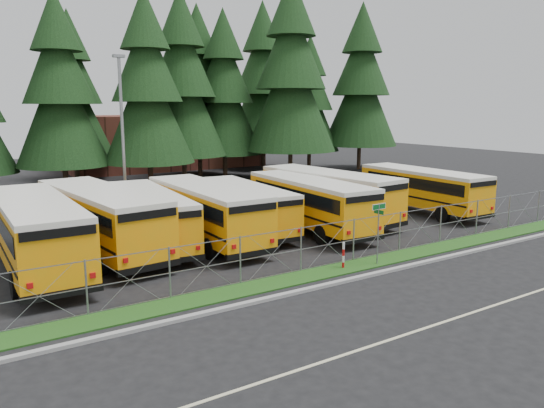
{
  "coord_description": "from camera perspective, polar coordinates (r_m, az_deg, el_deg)",
  "views": [
    {
      "loc": [
        -17.06,
        -18.8,
        7.09
      ],
      "look_at": [
        -2.24,
        4.0,
        2.03
      ],
      "focal_mm": 35.0,
      "sensor_mm": 36.0,
      "label": 1
    }
  ],
  "objects": [
    {
      "name": "ground",
      "position": [
        26.36,
        8.89,
        -5.2
      ],
      "size": [
        120.0,
        120.0,
        0.0
      ],
      "primitive_type": "plane",
      "color": "black",
      "rests_on": "ground"
    },
    {
      "name": "brick_building",
      "position": [
        63.29,
        -11.67,
        6.61
      ],
      "size": [
        22.0,
        10.0,
        6.0
      ],
      "primitive_type": "cube",
      "color": "brown",
      "rests_on": "ground"
    },
    {
      "name": "bus_east",
      "position": [
        37.06,
        15.41,
        1.4
      ],
      "size": [
        2.96,
        11.15,
        2.9
      ],
      "primitive_type": null,
      "rotation": [
        0.0,
        0.0,
        -0.03
      ],
      "color": "orange",
      "rests_on": "ground"
    },
    {
      "name": "conifer_6",
      "position": [
        52.67,
        -5.19,
        11.62
      ],
      "size": [
        7.35,
        7.35,
        16.25
      ],
      "primitive_type": null,
      "color": "black",
      "rests_on": "ground"
    },
    {
      "name": "street_sign",
      "position": [
        24.1,
        11.38,
        -1.79
      ],
      "size": [
        0.84,
        0.55,
        2.81
      ],
      "color": "gray",
      "rests_on": "ground"
    },
    {
      "name": "bus_3",
      "position": [
        28.18,
        -7.46,
        -0.97
      ],
      "size": [
        2.89,
        11.58,
        3.03
      ],
      "primitive_type": null,
      "rotation": [
        0.0,
        0.0,
        -0.01
      ],
      "color": "orange",
      "rests_on": "ground"
    },
    {
      "name": "light_standard",
      "position": [
        34.48,
        -15.78,
        7.5
      ],
      "size": [
        0.7,
        0.35,
        10.14
      ],
      "color": "gray",
      "rests_on": "ground"
    },
    {
      "name": "conifer_13",
      "position": [
        60.86,
        -1.0,
        12.55
      ],
      "size": [
        8.35,
        8.35,
        18.47
      ],
      "primitive_type": null,
      "color": "black",
      "rests_on": "ground"
    },
    {
      "name": "conifer_8",
      "position": [
        59.45,
        4.08,
        10.72
      ],
      "size": [
        6.61,
        6.61,
        14.62
      ],
      "primitive_type": null,
      "color": "black",
      "rests_on": "ground"
    },
    {
      "name": "bus_6",
      "position": [
        33.29,
        5.61,
        0.89
      ],
      "size": [
        3.81,
        11.98,
        3.09
      ],
      "primitive_type": null,
      "rotation": [
        0.0,
        0.0,
        0.09
      ],
      "color": "orange",
      "rests_on": "ground"
    },
    {
      "name": "conifer_12",
      "position": [
        54.47,
        -7.93,
        11.89
      ],
      "size": [
        7.66,
        7.66,
        16.94
      ],
      "primitive_type": null,
      "color": "black",
      "rests_on": "ground"
    },
    {
      "name": "conifer_3",
      "position": [
        45.43,
        -21.86,
        10.92
      ],
      "size": [
        7.22,
        7.22,
        15.97
      ],
      "primitive_type": null,
      "color": "black",
      "rests_on": "ground"
    },
    {
      "name": "bus_1",
      "position": [
        27.05,
        -18.25,
        -1.73
      ],
      "size": [
        4.06,
        12.36,
        3.18
      ],
      "primitive_type": null,
      "rotation": [
        0.0,
        0.0,
        0.1
      ],
      "color": "orange",
      "rests_on": "ground"
    },
    {
      "name": "bus_0",
      "position": [
        25.25,
        -24.16,
        -2.98
      ],
      "size": [
        2.99,
        12.17,
        3.18
      ],
      "primitive_type": null,
      "rotation": [
        0.0,
        0.0,
        -0.01
      ],
      "color": "orange",
      "rests_on": "ground"
    },
    {
      "name": "striped_bollard",
      "position": [
        23.6,
        7.68,
        -5.53
      ],
      "size": [
        0.11,
        0.11,
        1.2
      ],
      "primitive_type": "cylinder",
      "color": "#B20C0C",
      "rests_on": "ground"
    },
    {
      "name": "road_lane_line",
      "position": [
        21.39,
        23.52,
        -9.71
      ],
      "size": [
        50.0,
        0.12,
        0.01
      ],
      "primitive_type": "cube",
      "color": "beige",
      "rests_on": "ground"
    },
    {
      "name": "bus_4",
      "position": [
        30.2,
        -3.19,
        -0.43
      ],
      "size": [
        3.22,
        10.48,
        2.71
      ],
      "primitive_type": null,
      "rotation": [
        0.0,
        0.0,
        -0.08
      ],
      "color": "orange",
      "rests_on": "ground"
    },
    {
      "name": "conifer_5",
      "position": [
        49.55,
        -9.65,
        12.24
      ],
      "size": [
        7.86,
        7.86,
        17.38
      ],
      "primitive_type": null,
      "color": "black",
      "rests_on": "ground"
    },
    {
      "name": "conifer_7",
      "position": [
        51.41,
        2.04,
        13.27
      ],
      "size": [
        8.64,
        8.64,
        19.11
      ],
      "primitive_type": null,
      "color": "black",
      "rests_on": "ground"
    },
    {
      "name": "grass_verge",
      "position": [
        25.16,
        11.48,
        -5.98
      ],
      "size": [
        50.0,
        1.4,
        0.06
      ],
      "primitive_type": "cube",
      "color": "#164012",
      "rests_on": "ground"
    },
    {
      "name": "bus_2",
      "position": [
        27.73,
        -13.35,
        -1.53
      ],
      "size": [
        3.56,
        11.1,
        2.86
      ],
      "primitive_type": null,
      "rotation": [
        0.0,
        0.0,
        -0.09
      ],
      "color": "orange",
      "rests_on": "ground"
    },
    {
      "name": "bus_5",
      "position": [
        30.61,
        3.67,
        -0.02
      ],
      "size": [
        3.32,
        11.52,
        2.99
      ],
      "primitive_type": null,
      "rotation": [
        0.0,
        0.0,
        -0.06
      ],
      "color": "orange",
      "rests_on": "ground"
    },
    {
      "name": "curb",
      "position": [
        24.22,
        13.81,
        -6.65
      ],
      "size": [
        50.0,
        0.25,
        0.12
      ],
      "primitive_type": "cube",
      "color": "gray",
      "rests_on": "ground"
    },
    {
      "name": "conifer_9",
      "position": [
        60.87,
        9.54,
        12.28
      ],
      "size": [
        8.23,
        8.23,
        18.19
      ],
      "primitive_type": null,
      "color": "black",
      "rests_on": "ground"
    },
    {
      "name": "conifer_11",
      "position": [
        55.06,
        -20.73,
        10.84
      ],
      "size": [
        7.26,
        7.26,
        16.05
      ],
      "primitive_type": null,
      "color": "black",
      "rests_on": "ground"
    },
    {
      "name": "chainlink_fence",
      "position": [
        25.39,
        10.46,
        -3.52
      ],
      "size": [
        44.0,
        0.1,
        2.0
      ],
      "primitive_type": null,
      "color": "gray",
      "rests_on": "ground"
    },
    {
      "name": "conifer_4",
      "position": [
        45.26,
        -13.29,
        11.66
      ],
      "size": [
        7.41,
        7.41,
        16.39
      ],
      "primitive_type": null,
      "color": "black",
      "rests_on": "ground"
    }
  ]
}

